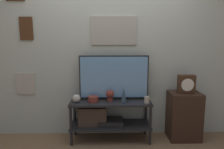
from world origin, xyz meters
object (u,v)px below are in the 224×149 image
at_px(vase_wide_bowl, 93,99).
at_px(vase_round_glass, 76,98).
at_px(vase_slim_bronze, 124,95).
at_px(decorative_bust, 110,95).
at_px(candle_jar, 147,100).
at_px(mantel_clock, 186,84).
at_px(television, 114,77).

distance_m(vase_wide_bowl, vase_round_glass, 0.24).
height_order(vase_wide_bowl, vase_slim_bronze, vase_slim_bronze).
xyz_separation_m(vase_round_glass, decorative_bust, (0.48, 0.04, 0.04)).
xyz_separation_m(vase_slim_bronze, candle_jar, (0.32, -0.03, -0.06)).
xyz_separation_m(candle_jar, mantel_clock, (0.58, 0.09, 0.20)).
bearing_deg(vase_round_glass, vase_slim_bronze, -1.66).
bearing_deg(vase_wide_bowl, vase_round_glass, -175.75).
height_order(vase_wide_bowl, vase_round_glass, vase_round_glass).
distance_m(television, vase_round_glass, 0.62).
bearing_deg(vase_slim_bronze, candle_jar, -5.49).
bearing_deg(candle_jar, vase_slim_bronze, 174.51).
bearing_deg(television, candle_jar, -22.30).
bearing_deg(television, decorative_bust, -121.32).
relative_size(vase_wide_bowl, vase_round_glass, 1.32).
xyz_separation_m(television, vase_round_glass, (-0.54, -0.14, -0.28)).
relative_size(candle_jar, decorative_bust, 0.53).
relative_size(vase_wide_bowl, vase_slim_bronze, 0.71).
relative_size(television, decorative_bust, 6.00).
xyz_separation_m(television, candle_jar, (0.46, -0.19, -0.29)).
distance_m(decorative_bust, mantel_clock, 1.11).
relative_size(vase_slim_bronze, candle_jar, 2.37).
distance_m(vase_slim_bronze, mantel_clock, 0.92).
relative_size(television, mantel_clock, 3.81).
distance_m(vase_wide_bowl, vase_slim_bronze, 0.44).
xyz_separation_m(vase_round_glass, vase_slim_bronze, (0.67, -0.02, 0.05)).
height_order(vase_round_glass, vase_slim_bronze, vase_slim_bronze).
bearing_deg(vase_wide_bowl, vase_slim_bronze, -4.81).
distance_m(vase_round_glass, decorative_bust, 0.48).
height_order(vase_wide_bowl, decorative_bust, decorative_bust).
distance_m(television, mantel_clock, 1.05).
height_order(vase_round_glass, decorative_bust, decorative_bust).
distance_m(vase_wide_bowl, decorative_bust, 0.25).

